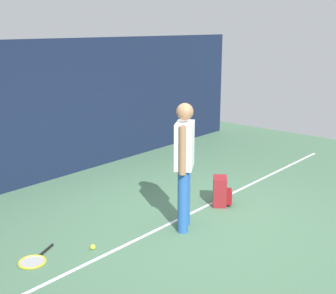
{
  "coord_description": "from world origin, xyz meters",
  "views": [
    {
      "loc": [
        -4.66,
        -3.64,
        2.64
      ],
      "look_at": [
        0.0,
        0.4,
        1.0
      ],
      "focal_mm": 48.93,
      "sensor_mm": 36.0,
      "label": 1
    }
  ],
  "objects_px": {
    "tennis_player": "(184,159)",
    "tennis_ball_near_player": "(93,247)",
    "tennis_racket": "(34,261)",
    "backpack": "(221,192)"
  },
  "relations": [
    {
      "from": "tennis_player",
      "to": "tennis_ball_near_player",
      "type": "height_order",
      "value": "tennis_player"
    },
    {
      "from": "tennis_player",
      "to": "tennis_racket",
      "type": "height_order",
      "value": "tennis_player"
    },
    {
      "from": "tennis_player",
      "to": "backpack",
      "type": "height_order",
      "value": "tennis_player"
    },
    {
      "from": "backpack",
      "to": "tennis_ball_near_player",
      "type": "bearing_deg",
      "value": 134.66
    },
    {
      "from": "backpack",
      "to": "tennis_racket",
      "type": "bearing_deg",
      "value": 131.13
    },
    {
      "from": "tennis_player",
      "to": "backpack",
      "type": "bearing_deg",
      "value": 152.96
    },
    {
      "from": "tennis_ball_near_player",
      "to": "tennis_racket",
      "type": "bearing_deg",
      "value": 156.1
    },
    {
      "from": "tennis_racket",
      "to": "tennis_player",
      "type": "bearing_deg",
      "value": 134.24
    },
    {
      "from": "tennis_player",
      "to": "backpack",
      "type": "relative_size",
      "value": 3.86
    },
    {
      "from": "tennis_racket",
      "to": "tennis_ball_near_player",
      "type": "bearing_deg",
      "value": 132.0
    }
  ]
}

